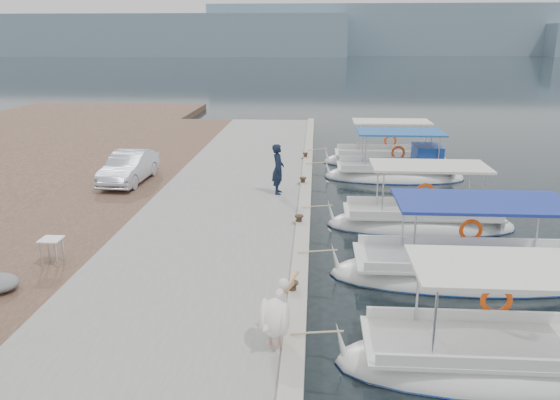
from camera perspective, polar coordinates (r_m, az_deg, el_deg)
The scene contains 15 objects.
ground at distance 16.49m, azimuth 3.05°, elevation -6.00°, with size 400.00×400.00×0.00m, color black.
concrete_quay at distance 21.35m, azimuth -4.83°, elevation -0.00°, with size 6.00×40.00×0.50m, color gray.
quay_curb at distance 21.04m, azimuth 2.66°, elevation 0.66°, with size 0.44×40.00×0.12m, color #A09D8E.
cobblestone_strip at distance 22.63m, azimuth -17.45°, elevation 0.23°, with size 4.00×40.00×0.50m, color #4E3429.
distant_hills at distance 218.72m, azimuth 11.98°, elevation 16.61°, with size 330.00×60.00×18.00m.
fishing_caique_a at distance 12.05m, azimuth 21.33°, elevation -15.67°, with size 6.26×2.24×2.83m.
fishing_caique_b at distance 15.90m, azimuth 19.05°, elevation -7.35°, with size 7.55×2.48×2.83m.
fishing_caique_c at distance 19.56m, azimuth 14.45°, elevation -2.45°, with size 6.47×2.15×2.83m.
fishing_caique_d at distance 26.08m, azimuth 12.07°, elevation 2.63°, with size 6.50×2.43×2.83m.
fishing_caique_e at distance 29.18m, azimuth 11.04°, elevation 4.02°, with size 6.55×2.26×2.83m.
mooring_bollards at distance 17.66m, azimuth 2.01°, elevation -2.03°, with size 0.28×20.28×0.33m.
pelican at distance 10.86m, azimuth -0.46°, elevation -11.93°, with size 0.84×1.61×1.25m.
fisherman at distance 21.04m, azimuth -0.20°, elevation 3.25°, with size 0.71×0.47×1.95m, color black.
parked_car at distance 23.61m, azimuth -15.49°, elevation 3.31°, with size 1.36×3.91×1.29m, color silver.
folding_table at distance 15.74m, azimuth -22.75°, elevation -4.46°, with size 0.55×0.55×0.73m.
Camera 1 is at (0.12, -15.22, 6.33)m, focal length 35.00 mm.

